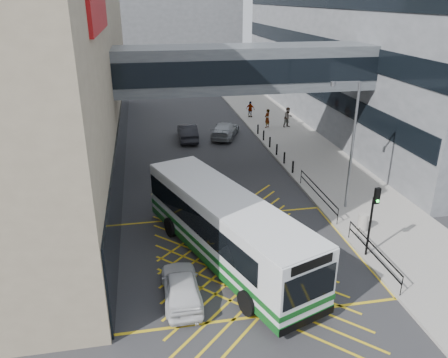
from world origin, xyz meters
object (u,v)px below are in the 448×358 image
car_white (181,286)px  traffic_light (373,212)px  pedestrian_c (250,109)px  street_lamp (350,139)px  bus (225,226)px  litter_bin (363,222)px  pedestrian_b (288,117)px  car_dark (188,132)px  pedestrian_a (267,118)px  car_silver (225,129)px

car_white → traffic_light: 9.71m
pedestrian_c → street_lamp: bearing=129.1°
bus → litter_bin: bus is taller
car_white → pedestrian_b: size_ratio=2.18×
bus → car_dark: size_ratio=2.57×
car_white → pedestrian_a: 27.05m
traffic_light → pedestrian_a: (1.43, 23.28, -1.51)m
car_dark → car_white: bearing=83.9°
pedestrian_c → traffic_light: bearing=126.5°
car_dark → pedestrian_a: bearing=-164.5°
car_silver → pedestrian_a: bearing=-135.3°
street_lamp → pedestrian_c: street_lamp is taller
pedestrian_a → pedestrian_c: (-0.65, 4.24, -0.07)m
car_white → litter_bin: bearing=-159.7°
street_lamp → litter_bin: (-0.19, -2.91, -3.89)m
car_silver → traffic_light: 21.71m
street_lamp → litter_bin: street_lamp is taller
bus → street_lamp: bearing=5.7°
pedestrian_b → car_silver: bearing=173.3°
litter_bin → pedestrian_b: (2.51, 20.61, 0.50)m
car_white → car_dark: car_dark is taller
car_silver → pedestrian_c: size_ratio=2.86×
car_white → litter_bin: 11.11m
litter_bin → pedestrian_c: pedestrian_c is taller
traffic_light → car_white: bearing=-177.8°
car_silver → street_lamp: street_lamp is taller
traffic_light → car_silver: bearing=91.4°
traffic_light → pedestrian_c: size_ratio=2.20×
street_lamp → litter_bin: bearing=-89.1°
car_dark → car_silver: car_silver is taller
traffic_light → pedestrian_b: bearing=74.5°
bus → pedestrian_c: (7.76, 26.16, -0.81)m
car_silver → pedestrian_a: 4.94m
car_silver → pedestrian_b: pedestrian_b is taller
street_lamp → pedestrian_a: (0.25, 17.90, -3.45)m
street_lamp → pedestrian_a: size_ratio=4.20×
pedestrian_a → pedestrian_c: pedestrian_a is taller
car_dark → street_lamp: street_lamp is taller
street_lamp → pedestrian_b: street_lamp is taller
car_silver → litter_bin: 19.38m
car_dark → litter_bin: 20.19m
car_dark → street_lamp: (7.83, -15.78, 3.77)m
bus → car_dark: (0.32, 19.80, -1.07)m
car_white → pedestrian_a: (10.82, 24.79, 0.39)m
car_dark → street_lamp: 18.01m
litter_bin → pedestrian_a: bearing=88.8°
bus → pedestrian_c: 27.29m
car_dark → pedestrian_c: pedestrian_c is taller
street_lamp → traffic_light: bearing=-97.6°
bus → pedestrian_c: size_ratio=7.26×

